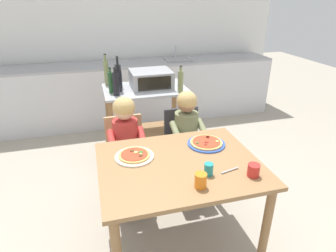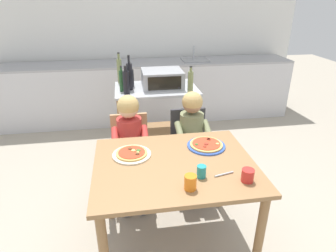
# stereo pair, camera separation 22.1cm
# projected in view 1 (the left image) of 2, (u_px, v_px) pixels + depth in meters

# --- Properties ---
(ground_plane) EXTENTS (11.87, 11.87, 0.00)m
(ground_plane) POSITION_uv_depth(u_px,v_px,m) (148.00, 166.00, 3.37)
(ground_plane) COLOR #A89E8C
(back_wall_tiled) EXTENTS (5.02, 0.12, 2.70)m
(back_wall_tiled) POSITION_uv_depth(u_px,v_px,m) (121.00, 28.00, 4.42)
(back_wall_tiled) COLOR white
(back_wall_tiled) RESTS_ON ground
(kitchen_counter) EXTENTS (4.52, 0.60, 1.10)m
(kitchen_counter) POSITION_uv_depth(u_px,v_px,m) (128.00, 92.00, 4.44)
(kitchen_counter) COLOR silver
(kitchen_counter) RESTS_ON ground
(kitchen_island_cart) EXTENTS (0.92, 0.62, 0.87)m
(kitchen_island_cart) POSITION_uv_depth(u_px,v_px,m) (146.00, 112.00, 3.36)
(kitchen_island_cart) COLOR #B7BABF
(kitchen_island_cart) RESTS_ON ground
(toaster_oven) EXTENTS (0.45, 0.39, 0.19)m
(toaster_oven) POSITION_uv_depth(u_px,v_px,m) (151.00, 79.00, 3.23)
(toaster_oven) COLOR #999BA0
(toaster_oven) RESTS_ON kitchen_island_cart
(bottle_slim_sauce) EXTENTS (0.07, 0.07, 0.30)m
(bottle_slim_sauce) POSITION_uv_depth(u_px,v_px,m) (116.00, 83.00, 2.96)
(bottle_slim_sauce) COLOR black
(bottle_slim_sauce) RESTS_ON kitchen_island_cart
(bottle_clear_vinegar) EXTENTS (0.07, 0.07, 0.38)m
(bottle_clear_vinegar) POSITION_uv_depth(u_px,v_px,m) (118.00, 77.00, 3.08)
(bottle_clear_vinegar) COLOR black
(bottle_clear_vinegar) RESTS_ON kitchen_island_cart
(bottle_brown_beer) EXTENTS (0.06, 0.06, 0.36)m
(bottle_brown_beer) POSITION_uv_depth(u_px,v_px,m) (106.00, 72.00, 3.29)
(bottle_brown_beer) COLOR olive
(bottle_brown_beer) RESTS_ON kitchen_island_cart
(bottle_squat_spirits) EXTENTS (0.08, 0.08, 0.27)m
(bottle_squat_spirits) POSITION_uv_depth(u_px,v_px,m) (119.00, 79.00, 3.20)
(bottle_squat_spirits) COLOR black
(bottle_squat_spirits) RESTS_ON kitchen_island_cart
(bottle_tall_green_wine) EXTENTS (0.06, 0.06, 0.29)m
(bottle_tall_green_wine) POSITION_uv_depth(u_px,v_px,m) (181.00, 81.00, 3.05)
(bottle_tall_green_wine) COLOR olive
(bottle_tall_green_wine) RESTS_ON kitchen_island_cart
(bottle_dark_olive_oil) EXTENTS (0.05, 0.05, 0.28)m
(bottle_dark_olive_oil) POSITION_uv_depth(u_px,v_px,m) (111.00, 82.00, 3.04)
(bottle_dark_olive_oil) COLOR #1E4723
(bottle_dark_olive_oil) RESTS_ON kitchen_island_cart
(dining_table) EXTENTS (1.12, 0.90, 0.76)m
(dining_table) POSITION_uv_depth(u_px,v_px,m) (179.00, 176.00, 2.06)
(dining_table) COLOR olive
(dining_table) RESTS_ON ground
(dining_chair_left) EXTENTS (0.36, 0.36, 0.81)m
(dining_chair_left) POSITION_uv_depth(u_px,v_px,m) (126.00, 153.00, 2.68)
(dining_chair_left) COLOR tan
(dining_chair_left) RESTS_ON ground
(dining_chair_right) EXTENTS (0.36, 0.36, 0.81)m
(dining_chair_right) POSITION_uv_depth(u_px,v_px,m) (184.00, 144.00, 2.86)
(dining_chair_right) COLOR #333338
(dining_chair_right) RESTS_ON ground
(child_in_red_shirt) EXTENTS (0.32, 0.42, 1.03)m
(child_in_red_shirt) POSITION_uv_depth(u_px,v_px,m) (127.00, 141.00, 2.50)
(child_in_red_shirt) COLOR #424C6B
(child_in_red_shirt) RESTS_ON ground
(child_in_olive_shirt) EXTENTS (0.32, 0.42, 1.02)m
(child_in_olive_shirt) POSITION_uv_depth(u_px,v_px,m) (188.00, 132.00, 2.68)
(child_in_olive_shirt) COLOR #424C6B
(child_in_olive_shirt) RESTS_ON ground
(pizza_plate_cream) EXTENTS (0.28, 0.28, 0.03)m
(pizza_plate_cream) POSITION_uv_depth(u_px,v_px,m) (134.00, 156.00, 2.08)
(pizza_plate_cream) COLOR beige
(pizza_plate_cream) RESTS_ON dining_table
(pizza_plate_blue_rimmed) EXTENTS (0.29, 0.29, 0.03)m
(pizza_plate_blue_rimmed) POSITION_uv_depth(u_px,v_px,m) (206.00, 143.00, 2.26)
(pizza_plate_blue_rimmed) COLOR #3356B7
(pizza_plate_blue_rimmed) RESTS_ON dining_table
(drinking_cup_teal) EXTENTS (0.06, 0.06, 0.08)m
(drinking_cup_teal) POSITION_uv_depth(u_px,v_px,m) (209.00, 169.00, 1.87)
(drinking_cup_teal) COLOR teal
(drinking_cup_teal) RESTS_ON dining_table
(drinking_cup_red) EXTENTS (0.08, 0.08, 0.08)m
(drinking_cup_red) POSITION_uv_depth(u_px,v_px,m) (254.00, 170.00, 1.86)
(drinking_cup_red) COLOR red
(drinking_cup_red) RESTS_ON dining_table
(drinking_cup_orange) EXTENTS (0.08, 0.08, 0.09)m
(drinking_cup_orange) POSITION_uv_depth(u_px,v_px,m) (201.00, 180.00, 1.74)
(drinking_cup_orange) COLOR orange
(drinking_cup_orange) RESTS_ON dining_table
(serving_spoon) EXTENTS (0.14, 0.04, 0.01)m
(serving_spoon) POSITION_uv_depth(u_px,v_px,m) (230.00, 170.00, 1.92)
(serving_spoon) COLOR #B7BABF
(serving_spoon) RESTS_ON dining_table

